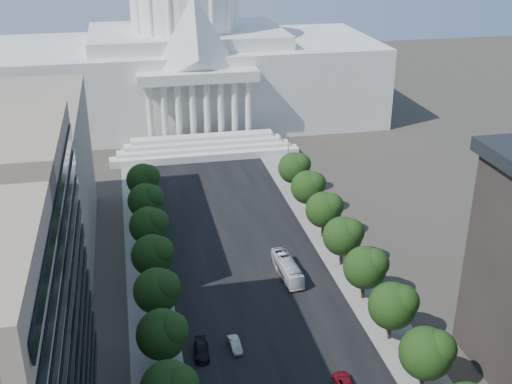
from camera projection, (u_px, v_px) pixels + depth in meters
road_asphalt at (244, 259)px, 126.70m from camera, size 30.00×260.00×0.01m
sidewalk_left at (147, 269)px, 123.14m from camera, size 8.00×260.00×0.02m
sidewalk_right at (336, 249)px, 130.26m from camera, size 8.00×260.00×0.02m
capitol at (187, 58)px, 203.58m from camera, size 120.00×56.00×73.00m
tree_l_e at (164, 333)px, 93.75m from camera, size 7.79×7.60×9.97m
tree_l_f at (158, 290)px, 104.50m from camera, size 7.79×7.60×9.97m
tree_l_g at (154, 254)px, 115.24m from camera, size 7.79×7.60×9.97m
tree_l_h at (150, 225)px, 125.99m from camera, size 7.79×7.60×9.97m
tree_l_i at (147, 200)px, 136.73m from camera, size 7.79×7.60×9.97m
tree_l_j at (144, 179)px, 147.48m from camera, size 7.79×7.60×9.97m
tree_r_d at (429, 352)px, 89.75m from camera, size 7.79×7.60×9.97m
tree_r_e at (395, 305)px, 100.50m from camera, size 7.79×7.60×9.97m
tree_r_f at (367, 267)px, 111.24m from camera, size 7.79×7.60×9.97m
tree_r_g at (344, 235)px, 121.99m from camera, size 7.79×7.60×9.97m
tree_r_h at (325, 209)px, 132.73m from camera, size 7.79×7.60×9.97m
tree_r_i at (309, 186)px, 143.48m from camera, size 7.79×7.60×9.97m
tree_r_j at (295, 167)px, 154.22m from camera, size 7.79×7.60×9.97m
streetlight_c at (403, 306)px, 101.22m from camera, size 2.61×0.44×9.00m
streetlight_d at (350, 234)px, 123.61m from camera, size 2.61×0.44×9.00m
streetlight_e at (313, 185)px, 145.99m from camera, size 2.61×0.44×9.00m
streetlight_f at (286, 148)px, 168.37m from camera, size 2.61×0.44×9.00m
car_silver at (235, 345)px, 100.46m from camera, size 1.90×4.63×1.49m
car_red at (345, 382)px, 92.50m from camera, size 2.83×5.42×1.46m
car_dark_b at (201, 351)px, 98.98m from camera, size 2.63×5.76×1.63m
city_bus at (287, 268)px, 119.98m from camera, size 3.59×12.25×3.37m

